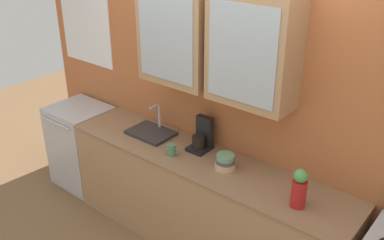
{
  "coord_description": "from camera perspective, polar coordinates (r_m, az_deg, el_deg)",
  "views": [
    {
      "loc": [
        1.93,
        -2.51,
        2.82
      ],
      "look_at": [
        -0.1,
        0.0,
        1.25
      ],
      "focal_mm": 41.2,
      "sensor_mm": 36.0,
      "label": 1
    }
  ],
  "objects": [
    {
      "name": "coffee_maker",
      "position": [
        3.8,
        1.28,
        -2.26
      ],
      "size": [
        0.17,
        0.2,
        0.29
      ],
      "color": "black",
      "rests_on": "counter"
    },
    {
      "name": "counter",
      "position": [
        3.95,
        1.2,
        -10.77
      ],
      "size": [
        2.69,
        0.59,
        0.91
      ],
      "color": "#A87F56",
      "rests_on": "ground_plane"
    },
    {
      "name": "back_wall_unit",
      "position": [
        3.66,
        4.13,
        4.57
      ],
      "size": [
        4.46,
        0.42,
        2.75
      ],
      "color": "#B76638",
      "rests_on": "ground_plane"
    },
    {
      "name": "sink_faucet",
      "position": [
        4.1,
        -5.29,
        -1.53
      ],
      "size": [
        0.41,
        0.3,
        0.27
      ],
      "color": "#2D2D30",
      "rests_on": "counter"
    },
    {
      "name": "cup_near_sink",
      "position": [
        3.73,
        -2.69,
        -3.89
      ],
      "size": [
        0.12,
        0.08,
        0.1
      ],
      "color": "#4C7F59",
      "rests_on": "counter"
    },
    {
      "name": "dishwasher",
      "position": [
        4.96,
        -13.97,
        -3.31
      ],
      "size": [
        0.61,
        0.58,
        0.91
      ],
      "color": "silver",
      "rests_on": "ground_plane"
    },
    {
      "name": "vase",
      "position": [
        3.17,
        13.7,
        -8.65
      ],
      "size": [
        0.11,
        0.11,
        0.3
      ],
      "color": "#B21E1E",
      "rests_on": "counter"
    },
    {
      "name": "bowl_stack",
      "position": [
        3.56,
        4.35,
        -5.43
      ],
      "size": [
        0.17,
        0.17,
        0.12
      ],
      "color": "#E0AD7F",
      "rests_on": "counter"
    }
  ]
}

